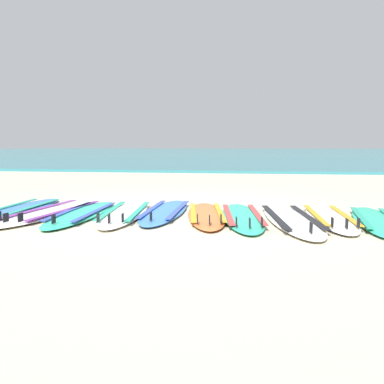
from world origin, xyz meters
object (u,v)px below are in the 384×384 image
object	(u,v)px
surfboard_4	(165,211)
surfboard_5	(206,215)
surfboard_7	(291,219)
surfboard_2	(83,213)
surfboard_1	(54,212)
surfboard_6	(242,217)
surfboard_9	(376,220)
surfboard_3	(125,213)
surfboard_8	(330,217)
surfboard_0	(21,209)

from	to	relation	value
surfboard_4	surfboard_5	bearing A→B (deg)	-16.25
surfboard_7	surfboard_2	bearing A→B (deg)	179.27
surfboard_1	surfboard_2	size ratio (longest dim) A/B	1.12
surfboard_6	surfboard_9	size ratio (longest dim) A/B	1.00
surfboard_3	surfboard_6	bearing A→B (deg)	-2.33
surfboard_1	surfboard_5	size ratio (longest dim) A/B	1.16
surfboard_7	surfboard_9	bearing A→B (deg)	1.86
surfboard_1	surfboard_8	bearing A→B (deg)	0.81
surfboard_4	surfboard_2	bearing A→B (deg)	-164.73
surfboard_2	surfboard_4	distance (m)	1.19
surfboard_0	surfboard_7	distance (m)	4.02
surfboard_4	surfboard_9	distance (m)	2.88
surfboard_3	surfboard_8	bearing A→B (deg)	0.47
surfboard_4	surfboard_9	xyz separation A→B (m)	(2.87, -0.31, 0.00)
surfboard_1	surfboard_9	world-z (taller)	same
surfboard_1	surfboard_3	xyz separation A→B (m)	(1.07, 0.03, 0.00)
surfboard_9	surfboard_2	bearing A→B (deg)	179.97
surfboard_1	surfboard_5	bearing A→B (deg)	1.18
surfboard_5	surfboard_6	world-z (taller)	same
surfboard_3	surfboard_5	size ratio (longest dim) A/B	1.07
surfboard_8	surfboard_9	bearing A→B (deg)	-14.17
surfboard_9	surfboard_7	bearing A→B (deg)	-178.14
surfboard_0	surfboard_3	bearing A→B (deg)	-4.85
surfboard_6	surfboard_8	world-z (taller)	same
surfboard_2	surfboard_7	bearing A→B (deg)	-0.73
surfboard_5	surfboard_7	distance (m)	1.16
surfboard_3	surfboard_8	size ratio (longest dim) A/B	1.07
surfboard_4	surfboard_5	xyz separation A→B (m)	(0.63, -0.18, 0.00)
surfboard_6	surfboard_9	distance (m)	1.74
surfboard_3	surfboard_9	xyz separation A→B (m)	(3.42, -0.12, -0.00)
surfboard_5	surfboard_8	world-z (taller)	same
surfboard_0	surfboard_8	world-z (taller)	same
surfboard_8	surfboard_7	bearing A→B (deg)	-161.79
surfboard_0	surfboard_9	bearing A→B (deg)	-2.92
surfboard_0	surfboard_3	size ratio (longest dim) A/B	0.96
surfboard_8	surfboard_9	size ratio (longest dim) A/B	0.97
surfboard_3	surfboard_6	distance (m)	1.69
surfboard_0	surfboard_2	bearing A→B (deg)	-13.30
surfboard_7	surfboard_9	xyz separation A→B (m)	(1.09, 0.04, 0.00)
surfboard_6	surfboard_5	bearing A→B (deg)	170.59
surfboard_8	surfboard_0	bearing A→B (deg)	178.50
surfboard_2	surfboard_8	size ratio (longest dim) A/B	1.03
surfboard_2	surfboard_3	size ratio (longest dim) A/B	0.97
surfboard_0	surfboard_4	distance (m)	2.24
surfboard_1	surfboard_3	size ratio (longest dim) A/B	1.09
surfboard_7	surfboard_8	size ratio (longest dim) A/B	1.14
surfboard_2	surfboard_8	distance (m)	3.46
surfboard_1	surfboard_9	bearing A→B (deg)	-1.09
surfboard_2	surfboard_4	bearing A→B (deg)	15.27
surfboard_2	surfboard_8	bearing A→B (deg)	2.31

